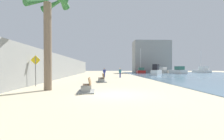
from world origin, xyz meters
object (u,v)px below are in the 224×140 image
Objects in this scene: boat_far_left at (156,71)px; bench_far at (102,80)px; boat_outer at (141,71)px; boat_mid_bay at (202,70)px; person_walking at (120,72)px; boat_far_right at (161,71)px; bench_near at (87,88)px; person_standing at (104,72)px; pedestrian_sign at (36,67)px; palm_tree at (48,15)px; boat_nearest at (178,71)px.

bench_far is at bearing -123.93° from boat_far_left.
boat_mid_bay is (20.76, 2.98, 0.12)m from boat_outer.
person_walking is (2.97, 8.61, 0.68)m from bench_far.
boat_far_right is 0.76× the size of boat_mid_bay.
person_standing is (1.23, 17.53, 0.67)m from bench_near.
boat_outer is at bearing -178.72° from boat_far_right.
boat_far_left is at bearing -86.94° from boat_outer.
bench_far is 35.66m from boat_far_right.
bench_near is 0.29× the size of boat_outer.
boat_far_left is at bearing 51.11° from pedestrian_sign.
person_standing is (4.15, 16.53, -4.58)m from palm_tree.
pedestrian_sign is at bearing -113.84° from person_standing.
boat_far_right is 0.82× the size of boat_nearest.
boat_far_left is 1.08× the size of boat_far_right.
boat_far_left is 28.41m from pedestrian_sign.
palm_tree is 9.45m from bench_far.
person_walking is 0.23× the size of boat_nearest.
boat_far_right is at bearing 64.70° from bench_near.
person_standing is 0.26× the size of boat_far_left.
boat_mid_bay is at bearing 37.32° from person_standing.
boat_far_left reaches higher than person_standing.
bench_near is 7.92m from bench_far.
boat_outer reaches higher than boat_far_right.
boat_far_left is 0.89× the size of boat_nearest.
boat_outer reaches higher than bench_far.
pedestrian_sign is at bearing -123.46° from boat_far_right.
palm_tree is 5.05m from pedestrian_sign.
palm_tree is 40.67m from boat_nearest.
boat_far_right is 14.89m from boat_mid_bay.
pedestrian_sign is (-37.89, -38.06, 0.90)m from boat_mid_bay.
boat_far_left is at bearing 57.39° from palm_tree.
boat_outer is at bearing 63.97° from pedestrian_sign.
boat_far_left is (12.95, 25.81, 0.67)m from bench_near.
palm_tree is 1.05× the size of boat_mid_bay.
person_walking is at bearing -135.86° from boat_nearest.
boat_nearest is (17.40, 16.89, -0.13)m from person_walking.
bench_near is at bearing -18.86° from palm_tree.
palm_tree is 3.51× the size of bench_far.
palm_tree is at bearing -131.40° from boat_mid_bay.
bench_near is at bearing -96.40° from bench_far.
boat_nearest is at bearing 44.14° from person_walking.
pedestrian_sign is at bearing -128.89° from boat_far_left.
boat_mid_bay is (11.77, 8.40, 0.02)m from boat_nearest.
palm_tree is 1.03× the size of boat_outer.
person_walking is 2.83m from person_standing.
boat_far_right is at bearing 67.45° from boat_far_left.
boat_mid_bay is 53.71m from pedestrian_sign.
person_standing is at bearing 87.92° from bench_far.
pedestrian_sign is (-17.13, -35.08, 1.02)m from boat_outer.
boat_far_right reaches higher than person_standing.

